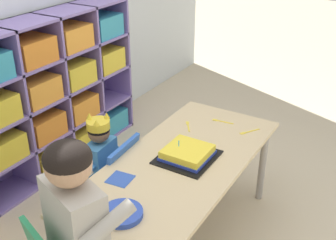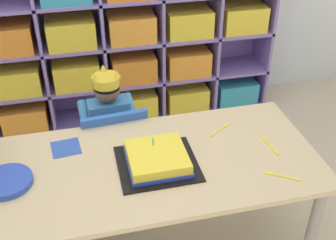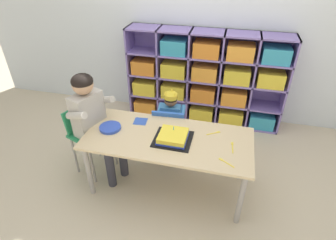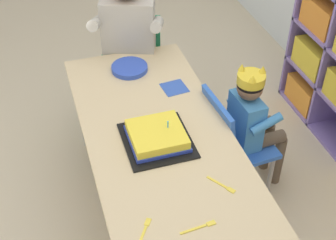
{
  "view_description": "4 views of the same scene",
  "coord_description": "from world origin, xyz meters",
  "px_view_note": "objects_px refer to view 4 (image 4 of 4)",
  "views": [
    {
      "loc": [
        -1.79,
        -0.99,
        1.91
      ],
      "look_at": [
        -0.05,
        0.05,
        0.86
      ],
      "focal_mm": 45.73,
      "sensor_mm": 36.0,
      "label": 1
    },
    {
      "loc": [
        -0.22,
        -1.36,
        1.74
      ],
      "look_at": [
        0.09,
        -0.03,
        0.82
      ],
      "focal_mm": 45.24,
      "sensor_mm": 36.0,
      "label": 2
    },
    {
      "loc": [
        0.47,
        -1.88,
        2.07
      ],
      "look_at": [
        -0.01,
        0.03,
        0.76
      ],
      "focal_mm": 29.26,
      "sensor_mm": 36.0,
      "label": 3
    },
    {
      "loc": [
        1.6,
        -0.45,
        2.06
      ],
      "look_at": [
        0.1,
        0.02,
        0.75
      ],
      "focal_mm": 50.98,
      "sensor_mm": 36.0,
      "label": 4
    }
  ],
  "objects_px": {
    "paper_plate_stack": "(130,68)",
    "fork_at_table_front_edge": "(144,231)",
    "activity_table": "(158,144)",
    "classroom_chair_blue": "(232,139)",
    "child_with_crown": "(253,116)",
    "birthday_cake_on_tray": "(157,137)",
    "classroom_chair_adult_side": "(131,60)",
    "adult_helper_seated": "(127,39)",
    "fork_by_napkin": "(200,227)",
    "fork_near_child_seat": "(223,185)"
  },
  "relations": [
    {
      "from": "paper_plate_stack",
      "to": "fork_at_table_front_edge",
      "type": "xyz_separation_m",
      "value": [
        1.07,
        -0.21,
        -0.01
      ]
    },
    {
      "from": "fork_at_table_front_edge",
      "to": "child_with_crown",
      "type": "bearing_deg",
      "value": 162.23
    },
    {
      "from": "paper_plate_stack",
      "to": "fork_by_napkin",
      "type": "height_order",
      "value": "paper_plate_stack"
    },
    {
      "from": "classroom_chair_adult_side",
      "to": "paper_plate_stack",
      "type": "bearing_deg",
      "value": -83.85
    },
    {
      "from": "adult_helper_seated",
      "to": "child_with_crown",
      "type": "bearing_deg",
      "value": -31.25
    },
    {
      "from": "fork_near_child_seat",
      "to": "child_with_crown",
      "type": "bearing_deg",
      "value": -71.66
    },
    {
      "from": "paper_plate_stack",
      "to": "fork_at_table_front_edge",
      "type": "relative_size",
      "value": 1.51
    },
    {
      "from": "classroom_chair_adult_side",
      "to": "paper_plate_stack",
      "type": "distance_m",
      "value": 0.33
    },
    {
      "from": "activity_table",
      "to": "adult_helper_seated",
      "type": "bearing_deg",
      "value": 177.19
    },
    {
      "from": "paper_plate_stack",
      "to": "fork_at_table_front_edge",
      "type": "distance_m",
      "value": 1.09
    },
    {
      "from": "activity_table",
      "to": "birthday_cake_on_tray",
      "type": "relative_size",
      "value": 4.5
    },
    {
      "from": "fork_by_napkin",
      "to": "classroom_chair_adult_side",
      "type": "bearing_deg",
      "value": -97.84
    },
    {
      "from": "activity_table",
      "to": "paper_plate_stack",
      "type": "bearing_deg",
      "value": 179.57
    },
    {
      "from": "classroom_chair_blue",
      "to": "birthday_cake_on_tray",
      "type": "distance_m",
      "value": 0.54
    },
    {
      "from": "child_with_crown",
      "to": "adult_helper_seated",
      "type": "distance_m",
      "value": 0.83
    },
    {
      "from": "activity_table",
      "to": "birthday_cake_on_tray",
      "type": "distance_m",
      "value": 0.11
    },
    {
      "from": "classroom_chair_adult_side",
      "to": "fork_by_napkin",
      "type": "relative_size",
      "value": 4.89
    },
    {
      "from": "birthday_cake_on_tray",
      "to": "fork_by_napkin",
      "type": "bearing_deg",
      "value": 2.29
    },
    {
      "from": "child_with_crown",
      "to": "classroom_chair_adult_side",
      "type": "xyz_separation_m",
      "value": [
        -0.74,
        -0.47,
        -0.02
      ]
    },
    {
      "from": "child_with_crown",
      "to": "activity_table",
      "type": "bearing_deg",
      "value": 95.97
    },
    {
      "from": "classroom_chair_blue",
      "to": "fork_at_table_front_edge",
      "type": "bearing_deg",
      "value": 129.43
    },
    {
      "from": "child_with_crown",
      "to": "fork_by_napkin",
      "type": "distance_m",
      "value": 0.86
    },
    {
      "from": "birthday_cake_on_tray",
      "to": "fork_at_table_front_edge",
      "type": "relative_size",
      "value": 2.52
    },
    {
      "from": "child_with_crown",
      "to": "fork_at_table_front_edge",
      "type": "distance_m",
      "value": 0.98
    },
    {
      "from": "adult_helper_seated",
      "to": "paper_plate_stack",
      "type": "xyz_separation_m",
      "value": [
        0.18,
        -0.03,
        -0.08
      ]
    },
    {
      "from": "adult_helper_seated",
      "to": "paper_plate_stack",
      "type": "distance_m",
      "value": 0.2
    },
    {
      "from": "child_with_crown",
      "to": "fork_at_table_front_edge",
      "type": "xyz_separation_m",
      "value": [
        0.62,
        -0.75,
        0.11
      ]
    },
    {
      "from": "activity_table",
      "to": "paper_plate_stack",
      "type": "xyz_separation_m",
      "value": [
        -0.55,
        0.0,
        0.08
      ]
    },
    {
      "from": "fork_near_child_seat",
      "to": "fork_by_napkin",
      "type": "relative_size",
      "value": 0.83
    },
    {
      "from": "classroom_chair_adult_side",
      "to": "fork_at_table_front_edge",
      "type": "xyz_separation_m",
      "value": [
        1.36,
        -0.28,
        0.13
      ]
    },
    {
      "from": "activity_table",
      "to": "paper_plate_stack",
      "type": "distance_m",
      "value": 0.56
    },
    {
      "from": "fork_at_table_front_edge",
      "to": "fork_near_child_seat",
      "type": "bearing_deg",
      "value": 141.63
    },
    {
      "from": "birthday_cake_on_tray",
      "to": "fork_near_child_seat",
      "type": "bearing_deg",
      "value": 27.88
    },
    {
      "from": "fork_near_child_seat",
      "to": "adult_helper_seated",
      "type": "bearing_deg",
      "value": -27.47
    },
    {
      "from": "paper_plate_stack",
      "to": "classroom_chair_blue",
      "type": "bearing_deg",
      "value": 42.88
    },
    {
      "from": "child_with_crown",
      "to": "paper_plate_stack",
      "type": "relative_size",
      "value": 4.03
    },
    {
      "from": "paper_plate_stack",
      "to": "fork_near_child_seat",
      "type": "xyz_separation_m",
      "value": [
        0.94,
        0.16,
        -0.01
      ]
    },
    {
      "from": "adult_helper_seated",
      "to": "fork_near_child_seat",
      "type": "bearing_deg",
      "value": -63.55
    },
    {
      "from": "classroom_chair_blue",
      "to": "fork_near_child_seat",
      "type": "bearing_deg",
      "value": 146.68
    },
    {
      "from": "child_with_crown",
      "to": "fork_by_napkin",
      "type": "relative_size",
      "value": 5.43
    },
    {
      "from": "fork_near_child_seat",
      "to": "fork_at_table_front_edge",
      "type": "distance_m",
      "value": 0.39
    },
    {
      "from": "child_with_crown",
      "to": "fork_near_child_seat",
      "type": "xyz_separation_m",
      "value": [
        0.49,
        -0.38,
        0.11
      ]
    },
    {
      "from": "activity_table",
      "to": "paper_plate_stack",
      "type": "height_order",
      "value": "paper_plate_stack"
    },
    {
      "from": "classroom_chair_blue",
      "to": "paper_plate_stack",
      "type": "distance_m",
      "value": 0.67
    },
    {
      "from": "activity_table",
      "to": "classroom_chair_blue",
      "type": "bearing_deg",
      "value": 101.85
    },
    {
      "from": "activity_table",
      "to": "child_with_crown",
      "type": "bearing_deg",
      "value": 100.25
    },
    {
      "from": "fork_at_table_front_edge",
      "to": "fork_by_napkin",
      "type": "height_order",
      "value": "same"
    },
    {
      "from": "fork_by_napkin",
      "to": "activity_table",
      "type": "bearing_deg",
      "value": -94.67
    },
    {
      "from": "classroom_chair_adult_side",
      "to": "activity_table",
      "type": "bearing_deg",
      "value": -75.1
    },
    {
      "from": "child_with_crown",
      "to": "fork_near_child_seat",
      "type": "distance_m",
      "value": 0.63
    }
  ]
}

